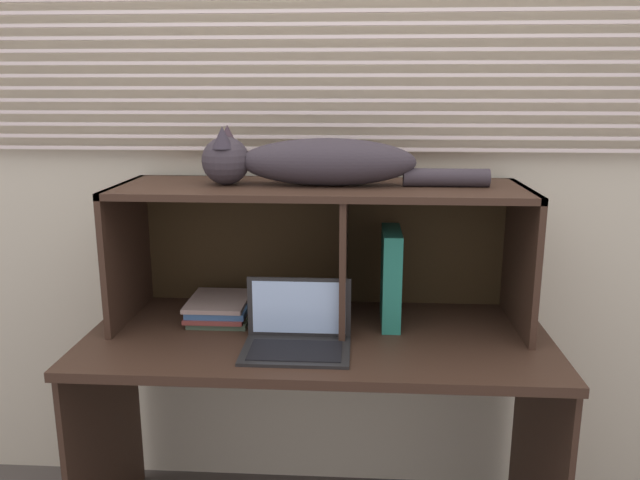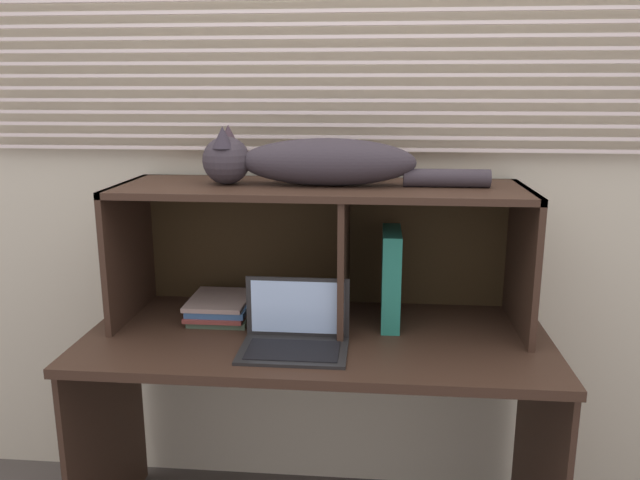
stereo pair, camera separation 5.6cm
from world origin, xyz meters
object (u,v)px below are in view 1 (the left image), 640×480
at_px(laptop, 297,335).
at_px(book_stack, 221,308).
at_px(binder_upright, 391,277).
at_px(cat, 310,162).

xyz_separation_m(laptop, book_stack, (-0.29, 0.24, -0.01)).
bearing_deg(binder_upright, laptop, -141.07).
height_order(cat, binder_upright, cat).
xyz_separation_m(laptop, binder_upright, (0.29, 0.23, 0.12)).
xyz_separation_m(cat, book_stack, (-0.31, 0.00, -0.50)).
xyz_separation_m(cat, binder_upright, (0.27, 0.00, -0.38)).
distance_m(laptop, binder_upright, 0.39).
bearing_deg(laptop, binder_upright, 38.93).
height_order(laptop, book_stack, laptop).
relative_size(laptop, binder_upright, 1.01).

